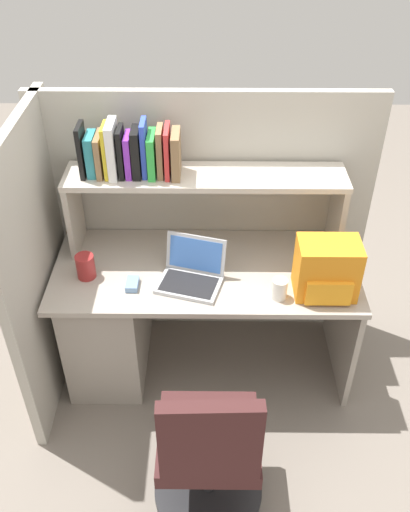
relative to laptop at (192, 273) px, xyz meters
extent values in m
plane|color=slate|center=(0.07, 0.10, -0.78)|extent=(8.00, 8.00, 0.00)
cube|color=#AAA093|center=(0.07, 0.10, -0.07)|extent=(1.60, 0.70, 0.03)
cube|color=#9D9388|center=(-0.48, 0.10, -0.43)|extent=(0.40, 0.64, 0.70)
cube|color=#9D9388|center=(0.85, 0.10, -0.43)|extent=(0.03, 0.64, 0.70)
cube|color=#B2ADA0|center=(0.07, 0.48, -0.01)|extent=(1.84, 0.05, 1.55)
cube|color=#B2ADA0|center=(-0.78, 0.05, -0.01)|extent=(0.05, 1.06, 1.55)
cube|color=#B3A99C|center=(-0.63, 0.30, 0.16)|extent=(0.03, 0.28, 0.42)
cube|color=#B3A99C|center=(0.77, 0.30, 0.16)|extent=(0.03, 0.28, 0.42)
cube|color=beige|center=(0.07, 0.30, 0.38)|extent=(1.44, 0.28, 0.03)
cube|color=black|center=(-0.54, 0.30, 0.53)|extent=(0.02, 0.14, 0.26)
cube|color=teal|center=(-0.50, 0.31, 0.50)|extent=(0.04, 0.14, 0.21)
cube|color=olive|center=(-0.46, 0.31, 0.50)|extent=(0.03, 0.17, 0.21)
cube|color=yellow|center=(-0.42, 0.30, 0.53)|extent=(0.02, 0.14, 0.27)
cube|color=white|center=(-0.39, 0.30, 0.54)|extent=(0.04, 0.17, 0.28)
cube|color=black|center=(-0.35, 0.29, 0.53)|extent=(0.02, 0.14, 0.25)
cube|color=purple|center=(-0.31, 0.30, 0.51)|extent=(0.03, 0.14, 0.22)
cube|color=black|center=(-0.27, 0.30, 0.52)|extent=(0.04, 0.14, 0.25)
cube|color=blue|center=(-0.23, 0.31, 0.54)|extent=(0.02, 0.14, 0.28)
cube|color=green|center=(-0.20, 0.31, 0.51)|extent=(0.04, 0.18, 0.22)
cube|color=olive|center=(-0.16, 0.31, 0.52)|extent=(0.03, 0.15, 0.25)
cube|color=red|center=(-0.12, 0.31, 0.52)|extent=(0.02, 0.18, 0.25)
cube|color=olive|center=(-0.08, 0.30, 0.51)|extent=(0.04, 0.17, 0.23)
cube|color=#B7BABF|center=(-0.01, -0.04, -0.04)|extent=(0.36, 0.30, 0.02)
cube|color=black|center=(-0.01, -0.05, -0.03)|extent=(0.31, 0.24, 0.00)
cube|color=#B7BABF|center=(0.02, 0.07, 0.07)|extent=(0.31, 0.14, 0.20)
cube|color=#3F72CC|center=(0.02, 0.06, 0.07)|extent=(0.27, 0.11, 0.16)
cube|color=orange|center=(0.66, -0.07, 0.09)|extent=(0.30, 0.20, 0.29)
cube|color=#FFA123|center=(0.66, -0.18, 0.03)|extent=(0.22, 0.04, 0.13)
cube|color=#7299C6|center=(-0.30, -0.05, -0.03)|extent=(0.06, 0.10, 0.03)
cylinder|color=white|center=(0.43, -0.12, 0.00)|extent=(0.08, 0.08, 0.11)
cylinder|color=maroon|center=(-0.54, 0.03, 0.01)|extent=(0.10, 0.10, 0.13)
cylinder|color=black|center=(0.09, -0.73, -0.76)|extent=(0.52, 0.52, 0.04)
cylinder|color=#262628|center=(0.09, -0.73, -0.54)|extent=(0.05, 0.05, 0.41)
cube|color=#3F1E1E|center=(0.09, -0.73, -0.33)|extent=(0.44, 0.44, 0.08)
cube|color=#3F1E1E|center=(0.10, -0.93, -0.07)|extent=(0.40, 0.07, 0.44)
camera|label=1|loc=(0.09, -2.17, 1.78)|focal=38.93mm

